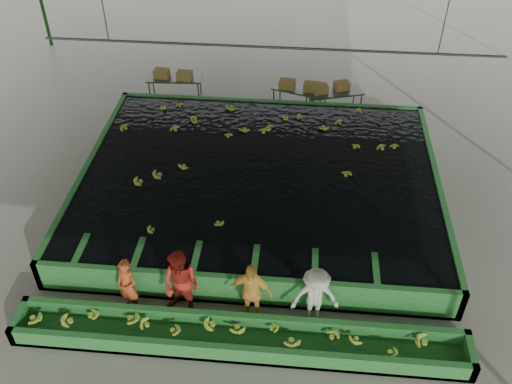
# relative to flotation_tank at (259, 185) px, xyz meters

# --- Properties ---
(ground) EXTENTS (80.00, 80.00, 0.00)m
(ground) POSITION_rel_flotation_tank_xyz_m (0.00, -1.50, -0.45)
(ground) COLOR gray
(ground) RESTS_ON ground
(shed_roof) EXTENTS (20.00, 22.00, 0.04)m
(shed_roof) POSITION_rel_flotation_tank_xyz_m (0.00, -1.50, 4.55)
(shed_roof) COLOR gray
(shed_roof) RESTS_ON shed_posts
(shed_posts) EXTENTS (20.00, 22.00, 5.00)m
(shed_posts) POSITION_rel_flotation_tank_xyz_m (0.00, -1.50, 2.05)
(shed_posts) COLOR #134615
(shed_posts) RESTS_ON ground
(flotation_tank) EXTENTS (10.00, 8.00, 0.90)m
(flotation_tank) POSITION_rel_flotation_tank_xyz_m (0.00, 0.00, 0.00)
(flotation_tank) COLOR #29722D
(flotation_tank) RESTS_ON ground
(tank_water) EXTENTS (9.70, 7.70, 0.00)m
(tank_water) POSITION_rel_flotation_tank_xyz_m (0.00, -0.00, 0.40)
(tank_water) COLOR black
(tank_water) RESTS_ON flotation_tank
(sorting_trough) EXTENTS (10.00, 1.00, 0.50)m
(sorting_trough) POSITION_rel_flotation_tank_xyz_m (0.00, -5.10, -0.20)
(sorting_trough) COLOR #29722D
(sorting_trough) RESTS_ON ground
(cableway_rail) EXTENTS (0.08, 0.08, 14.00)m
(cableway_rail) POSITION_rel_flotation_tank_xyz_m (0.00, 3.50, 2.55)
(cableway_rail) COLOR #59605B
(cableway_rail) RESTS_ON shed_roof
(rail_hanger_left) EXTENTS (0.04, 0.04, 2.00)m
(rail_hanger_left) POSITION_rel_flotation_tank_xyz_m (-5.00, 3.50, 3.55)
(rail_hanger_left) COLOR #59605B
(rail_hanger_left) RESTS_ON shed_roof
(rail_hanger_right) EXTENTS (0.04, 0.04, 2.00)m
(rail_hanger_right) POSITION_rel_flotation_tank_xyz_m (5.00, 3.50, 3.55)
(rail_hanger_right) COLOR #59605B
(rail_hanger_right) RESTS_ON shed_roof
(worker_a) EXTENTS (0.65, 0.55, 1.50)m
(worker_a) POSITION_rel_flotation_tank_xyz_m (-2.61, -4.30, 0.30)
(worker_a) COLOR #BE481F
(worker_a) RESTS_ON ground
(worker_b) EXTENTS (1.10, 0.98, 1.86)m
(worker_b) POSITION_rel_flotation_tank_xyz_m (-1.37, -4.30, 0.48)
(worker_b) COLOR #B0261A
(worker_b) RESTS_ON ground
(worker_c) EXTENTS (1.03, 0.54, 1.68)m
(worker_c) POSITION_rel_flotation_tank_xyz_m (0.19, -4.30, 0.39)
(worker_c) COLOR yellow
(worker_c) RESTS_ON ground
(worker_d) EXTENTS (1.12, 0.73, 1.64)m
(worker_d) POSITION_rel_flotation_tank_xyz_m (1.62, -4.30, 0.37)
(worker_d) COLOR beige
(worker_d) RESTS_ON ground
(packing_table_left) EXTENTS (1.97, 0.89, 0.88)m
(packing_table_left) POSITION_rel_flotation_tank_xyz_m (-3.50, 5.27, -0.01)
(packing_table_left) COLOR #59605B
(packing_table_left) RESTS_ON ground
(packing_table_mid) EXTENTS (2.00, 1.27, 0.85)m
(packing_table_mid) POSITION_rel_flotation_tank_xyz_m (0.97, 4.92, -0.03)
(packing_table_mid) COLOR #59605B
(packing_table_mid) RESTS_ON ground
(packing_table_right) EXTENTS (2.08, 1.30, 0.88)m
(packing_table_right) POSITION_rel_flotation_tank_xyz_m (2.15, 4.79, -0.01)
(packing_table_right) COLOR #59605B
(packing_table_right) RESTS_ON ground
(box_stack_left) EXTENTS (1.40, 0.52, 0.29)m
(box_stack_left) POSITION_rel_flotation_tank_xyz_m (-3.51, 5.18, 0.43)
(box_stack_left) COLOR olive
(box_stack_left) RESTS_ON packing_table_left
(box_stack_mid) EXTENTS (1.43, 0.59, 0.30)m
(box_stack_mid) POSITION_rel_flotation_tank_xyz_m (0.94, 4.84, 0.40)
(box_stack_mid) COLOR olive
(box_stack_mid) RESTS_ON packing_table_mid
(box_stack_right) EXTENTS (1.32, 0.81, 0.28)m
(box_stack_right) POSITION_rel_flotation_tank_xyz_m (2.02, 4.78, 0.43)
(box_stack_right) COLOR olive
(box_stack_right) RESTS_ON packing_table_right
(floating_bananas) EXTENTS (8.26, 5.63, 0.11)m
(floating_bananas) POSITION_rel_flotation_tank_xyz_m (0.00, 0.80, 0.40)
(floating_bananas) COLOR #9ABE31
(floating_bananas) RESTS_ON tank_water
(trough_bananas) EXTENTS (8.65, 0.58, 0.12)m
(trough_bananas) POSITION_rel_flotation_tank_xyz_m (0.00, -5.10, -0.05)
(trough_bananas) COLOR #9ABE31
(trough_bananas) RESTS_ON sorting_trough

